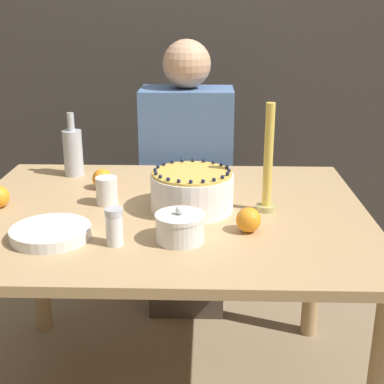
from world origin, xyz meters
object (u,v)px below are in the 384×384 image
object	(u,v)px
person_man_blue_shirt	(187,197)
bottle	(73,152)
cake	(192,191)
candle	(268,167)
sugar_bowl	(180,227)
sugar_shaker	(114,227)

from	to	relation	value
person_man_blue_shirt	bottle	bearing A→B (deg)	38.83
cake	person_man_blue_shirt	world-z (taller)	person_man_blue_shirt
cake	candle	distance (m)	0.25
cake	bottle	distance (m)	0.59
bottle	person_man_blue_shirt	size ratio (longest dim) A/B	0.20
sugar_bowl	bottle	xyz separation A→B (m)	(-0.44, 0.60, 0.05)
sugar_shaker	candle	xyz separation A→B (m)	(0.44, 0.27, 0.09)
sugar_shaker	candle	size ratio (longest dim) A/B	0.30
sugar_shaker	bottle	bearing A→B (deg)	112.60
sugar_bowl	candle	size ratio (longest dim) A/B	0.40
sugar_shaker	person_man_blue_shirt	xyz separation A→B (m)	(0.16, 0.97, -0.26)
person_man_blue_shirt	sugar_shaker	bearing A→B (deg)	80.65
candle	person_man_blue_shirt	size ratio (longest dim) A/B	0.28
person_man_blue_shirt	candle	bearing A→B (deg)	111.84
bottle	person_man_blue_shirt	distance (m)	0.62
cake	sugar_shaker	size ratio (longest dim) A/B	2.52
sugar_shaker	candle	bearing A→B (deg)	31.85
candle	bottle	distance (m)	0.79
sugar_bowl	person_man_blue_shirt	bearing A→B (deg)	91.02
sugar_bowl	sugar_shaker	bearing A→B (deg)	-170.25
sugar_bowl	sugar_shaker	world-z (taller)	sugar_shaker
sugar_bowl	person_man_blue_shirt	world-z (taller)	person_man_blue_shirt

